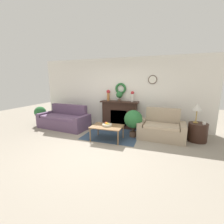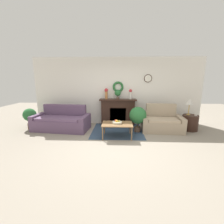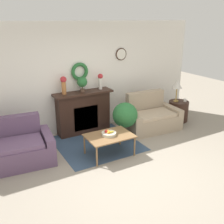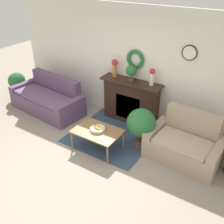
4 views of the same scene
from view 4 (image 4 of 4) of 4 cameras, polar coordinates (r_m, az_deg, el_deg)
ground_plane at (r=5.14m, az=-8.68°, el=-12.48°), size 16.00×16.00×0.00m
floor_rug at (r=6.02m, az=0.25°, el=-4.91°), size 1.80×1.77×0.01m
wall_back at (r=6.16m, az=5.09°, el=9.99°), size 6.80×0.15×2.70m
fireplace at (r=6.30m, az=4.12°, el=2.41°), size 1.47×0.41×1.06m
couch_left at (r=7.07m, az=-13.70°, el=2.68°), size 2.08×1.10×0.89m
loveseat_right at (r=5.40m, az=15.56°, el=-6.79°), size 1.47×0.94×0.94m
coffee_table at (r=5.38m, az=-3.19°, el=-4.42°), size 0.96×0.67×0.45m
fruit_bowl at (r=5.34m, az=-3.20°, el=-3.62°), size 0.31×0.31×0.12m
vase_on_mantel_left at (r=6.21m, az=0.58°, el=9.88°), size 0.15×0.15×0.42m
vase_on_mantel_right at (r=5.80m, az=8.70°, el=7.85°), size 0.13×0.13×0.39m
potted_plant_on_mantel at (r=5.98m, az=4.23°, el=8.85°), size 0.25×0.25×0.37m
potted_plant_floor_by_couch at (r=7.89m, az=-19.97°, el=6.14°), size 0.47×0.47×0.77m
potted_plant_floor_by_loveseat at (r=5.36m, az=6.35°, el=-2.57°), size 0.60×0.60×0.90m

